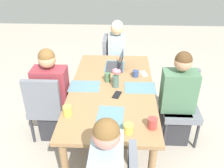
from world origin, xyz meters
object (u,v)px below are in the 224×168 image
at_px(person_far_left_near, 177,103).
at_px(coffee_mug_centre_left, 128,129).
at_px(flower_vase, 116,77).
at_px(coffee_mug_near_right, 152,123).
at_px(coffee_mug_centre_right, 107,77).
at_px(chair_head_left_left_mid, 112,61).
at_px(phone_silver, 144,74).
at_px(chair_far_left_near, 180,102).
at_px(coffee_mug_near_left, 67,111).
at_px(coffee_mug_far_left, 135,74).
at_px(chair_near_right_near, 47,105).
at_px(phone_black, 117,95).
at_px(laptop_head_left_left_mid, 116,65).
at_px(dining_table, 112,93).
at_px(person_head_left_left_mid, 117,61).
at_px(person_near_right_near, 53,99).

distance_m(person_far_left_near, coffee_mug_centre_left, 1.03).
height_order(flower_vase, coffee_mug_near_right, flower_vase).
height_order(coffee_mug_near_right, coffee_mug_centre_right, coffee_mug_centre_right).
xyz_separation_m(chair_head_left_left_mid, phone_silver, (0.90, 0.44, 0.24)).
distance_m(chair_far_left_near, coffee_mug_centre_left, 1.12).
xyz_separation_m(coffee_mug_near_left, phone_silver, (-0.90, 0.80, -0.05)).
relative_size(person_far_left_near, chair_head_left_left_mid, 1.33).
xyz_separation_m(chair_far_left_near, coffee_mug_far_left, (-0.19, -0.56, 0.28)).
xyz_separation_m(chair_near_right_near, coffee_mug_near_left, (0.50, 0.38, 0.29)).
distance_m(chair_far_left_near, phone_black, 0.86).
bearing_deg(chair_head_left_left_mid, flower_vase, 4.44).
bearing_deg(flower_vase, chair_near_right_near, -85.61).
relative_size(person_far_left_near, coffee_mug_centre_right, 10.87).
bearing_deg(laptop_head_left_left_mid, coffee_mug_centre_left, 6.41).
relative_size(laptop_head_left_left_mid, coffee_mug_near_right, 3.04).
distance_m(coffee_mug_near_right, phone_silver, 1.06).
height_order(laptop_head_left_left_mid, phone_black, laptop_head_left_left_mid).
bearing_deg(coffee_mug_far_left, phone_silver, 124.84).
distance_m(chair_far_left_near, coffee_mug_near_left, 1.43).
bearing_deg(phone_silver, chair_head_left_left_mid, -168.56).
relative_size(laptop_head_left_left_mid, coffee_mug_centre_left, 3.68).
bearing_deg(phone_black, dining_table, 38.71).
relative_size(laptop_head_left_left_mid, coffee_mug_near_left, 3.20).
bearing_deg(chair_far_left_near, laptop_head_left_left_mid, -118.13).
distance_m(flower_vase, coffee_mug_near_left, 0.73).
relative_size(laptop_head_left_left_mid, phone_black, 2.13).
distance_m(chair_far_left_near, chair_head_left_left_mid, 1.47).
xyz_separation_m(coffee_mug_near_left, phone_black, (-0.38, 0.47, -0.05)).
height_order(person_head_left_left_mid, coffee_mug_centre_left, person_head_left_left_mid).
height_order(chair_far_left_near, person_far_left_near, person_far_left_near).
xyz_separation_m(phone_black, phone_silver, (-0.52, 0.33, 0.00)).
height_order(dining_table, person_near_right_near, person_near_right_near).
height_order(chair_far_left_near, coffee_mug_centre_right, chair_far_left_near).
bearing_deg(phone_black, phone_silver, -15.32).
distance_m(chair_far_left_near, person_far_left_near, 0.10).
bearing_deg(person_far_left_near, coffee_mug_near_left, -64.80).
relative_size(phone_black, phone_silver, 1.00).
bearing_deg(coffee_mug_near_left, flower_vase, 140.87).
bearing_deg(coffee_mug_near_left, person_far_left_near, 115.20).
xyz_separation_m(person_near_right_near, laptop_head_left_left_mid, (-0.50, 0.77, 0.26)).
height_order(chair_far_left_near, chair_near_right_near, same).
distance_m(coffee_mug_centre_left, coffee_mug_far_left, 1.06).
distance_m(chair_head_left_left_mid, coffee_mug_near_right, 2.03).
bearing_deg(chair_far_left_near, person_head_left_left_mid, -143.54).
distance_m(flower_vase, coffee_mug_near_right, 0.80).
distance_m(person_far_left_near, phone_silver, 0.56).
height_order(person_head_left_left_mid, coffee_mug_near_right, person_head_left_left_mid).
relative_size(person_far_left_near, chair_near_right_near, 1.33).
bearing_deg(laptop_head_left_left_mid, chair_near_right_near, -55.42).
bearing_deg(coffee_mug_far_left, flower_vase, -42.14).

